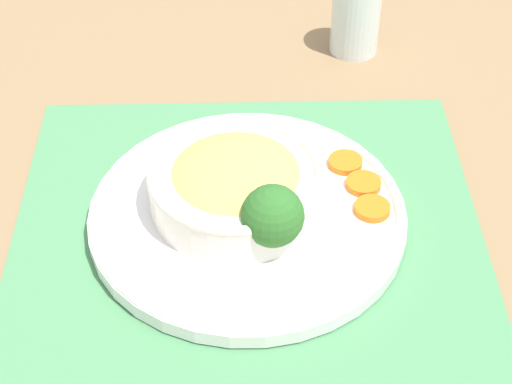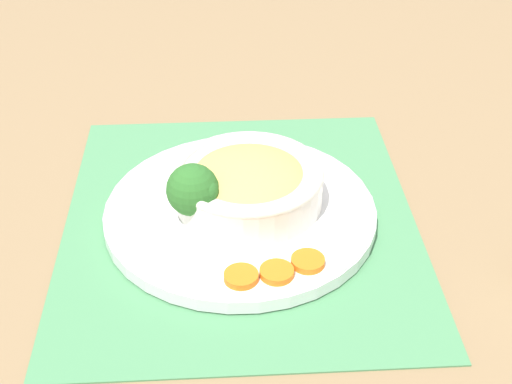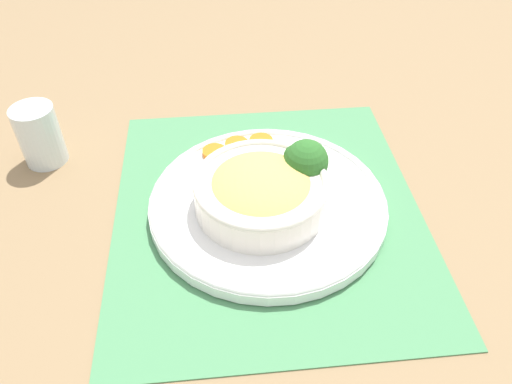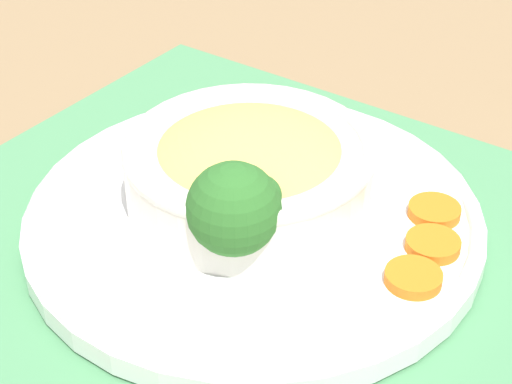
{
  "view_description": "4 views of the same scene",
  "coord_description": "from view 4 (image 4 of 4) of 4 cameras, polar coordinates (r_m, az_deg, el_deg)",
  "views": [
    {
      "loc": [
        0.62,
        0.07,
        0.62
      ],
      "look_at": [
        0.0,
        0.01,
        0.05
      ],
      "focal_mm": 60.0,
      "sensor_mm": 36.0,
      "label": 1
    },
    {
      "loc": [
        -0.06,
        0.68,
        0.52
      ],
      "look_at": [
        -0.02,
        -0.01,
        0.04
      ],
      "focal_mm": 50.0,
      "sensor_mm": 36.0,
      "label": 2
    },
    {
      "loc": [
        -0.01,
        -0.49,
        0.48
      ],
      "look_at": [
        -0.02,
        -0.0,
        0.04
      ],
      "focal_mm": 35.0,
      "sensor_mm": 36.0,
      "label": 3
    },
    {
      "loc": [
        0.36,
        0.32,
        0.38
      ],
      "look_at": [
        -0.0,
        -0.0,
        0.03
      ],
      "focal_mm": 60.0,
      "sensor_mm": 36.0,
      "label": 4
    }
  ],
  "objects": [
    {
      "name": "carrot_slice_far",
      "position": [
        0.61,
        11.8,
        -1.25
      ],
      "size": [
        0.04,
        0.04,
        0.01
      ],
      "color": "orange",
      "rests_on": "plate"
    },
    {
      "name": "ground_plane",
      "position": [
        0.61,
        -0.16,
        -2.76
      ],
      "size": [
        4.0,
        4.0,
        0.0
      ],
      "primitive_type": "plane",
      "color": "#8C704C"
    },
    {
      "name": "plate",
      "position": [
        0.6,
        -0.16,
        -1.62
      ],
      "size": [
        0.32,
        0.32,
        0.02
      ],
      "color": "white",
      "rests_on": "placemat"
    },
    {
      "name": "carrot_slice_near",
      "position": [
        0.55,
        10.45,
        -5.63
      ],
      "size": [
        0.04,
        0.04,
        0.01
      ],
      "color": "orange",
      "rests_on": "plate"
    },
    {
      "name": "bowl",
      "position": [
        0.6,
        -0.44,
        1.77
      ],
      "size": [
        0.18,
        0.18,
        0.06
      ],
      "color": "silver",
      "rests_on": "plate"
    },
    {
      "name": "carrot_slice_middle",
      "position": [
        0.58,
        11.71,
        -3.44
      ],
      "size": [
        0.04,
        0.04,
        0.01
      ],
      "color": "orange",
      "rests_on": "plate"
    },
    {
      "name": "placemat",
      "position": [
        0.61,
        -0.16,
        -2.62
      ],
      "size": [
        0.47,
        0.52,
        0.0
      ],
      "color": "#4C8C59",
      "rests_on": "ground_plane"
    },
    {
      "name": "broccoli_floret",
      "position": [
        0.53,
        -1.45,
        -1.19
      ],
      "size": [
        0.06,
        0.06,
        0.07
      ],
      "color": "#84AD5B",
      "rests_on": "plate"
    }
  ]
}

